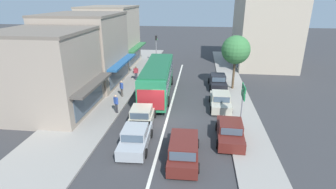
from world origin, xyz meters
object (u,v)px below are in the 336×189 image
Objects in this scene: traffic_light_downstreet at (156,45)px; pedestrian_with_handbag_near at (136,72)px; city_bus at (158,77)px; parked_sedan_kerb_third at (218,81)px; directional_road_sign at (243,96)px; wagon_queue_far_back at (184,149)px; street_tree_right at (236,50)px; parked_sedan_kerb_second at (220,101)px; pedestrian_browsing_midblock at (116,103)px; sedan_queue_gap_filler at (142,117)px; pedestrian_far_walker at (122,88)px; parked_sedan_kerb_front at (230,131)px; sedan_behind_bus_mid at (136,138)px.

traffic_light_downstreet is 8.95m from pedestrian_with_handbag_near.
city_bus is 7.10m from parked_sedan_kerb_third.
wagon_queue_far_back is at bearing -131.41° from directional_road_sign.
parked_sedan_kerb_third is 10.02m from directional_road_sign.
parked_sedan_kerb_third is 0.73× the size of street_tree_right.
traffic_light_downstreet reaches higher than pedestrian_with_handbag_near.
parked_sedan_kerb_second is 6.61m from street_tree_right.
pedestrian_browsing_midblock is (-0.50, -18.17, -1.79)m from traffic_light_downstreet.
wagon_queue_far_back is 1.08× the size of traffic_light_downstreet.
parked_sedan_kerb_third is at bearing 160.00° from street_tree_right.
wagon_queue_far_back reaches higher than parked_sedan_kerb_third.
sedan_queue_gap_filler is 2.62× the size of pedestrian_with_handbag_near.
pedestrian_with_handbag_near reaches higher than sedan_queue_gap_filler.
traffic_light_downstreet reaches higher than wagon_queue_far_back.
parked_sedan_kerb_third is (6.45, 9.93, 0.00)m from sedan_queue_gap_filler.
pedestrian_far_walker is at bearing 154.03° from directional_road_sign.
parked_sedan_kerb_front is at bearing -87.09° from parked_sedan_kerb_second.
street_tree_right is (0.41, 9.16, 1.62)m from directional_road_sign.
pedestrian_with_handbag_near is (-10.74, 10.88, -1.64)m from directional_road_sign.
sedan_queue_gap_filler is 3.29m from sedan_behind_bus_mid.
directional_road_sign is at bearing 25.34° from sedan_behind_bus_mid.
pedestrian_browsing_midblock is (-6.15, 5.98, 0.32)m from wagon_queue_far_back.
parked_sedan_kerb_front is at bearing -88.91° from parked_sedan_kerb_third.
parked_sedan_kerb_second is at bearing 71.83° from wagon_queue_far_back.
parked_sedan_kerb_second is 1.00× the size of traffic_light_downstreet.
city_bus is 3.75m from pedestrian_far_walker.
traffic_light_downstreet is 2.58× the size of pedestrian_browsing_midblock.
wagon_queue_far_back reaches higher than parked_sedan_kerb_front.
city_bus is 2.58× the size of parked_sedan_kerb_front.
pedestrian_browsing_midblock is (0.55, -9.47, -0.00)m from pedestrian_with_handbag_near.
parked_sedan_kerb_second is at bearing 15.67° from pedestrian_browsing_midblock.
street_tree_right reaches higher than pedestrian_far_walker.
wagon_queue_far_back is at bearing -108.17° from parked_sedan_kerb_second.
pedestrian_browsing_midblock is (-2.56, 1.60, 0.40)m from sedan_queue_gap_filler.
pedestrian_with_handbag_near reaches higher than parked_sedan_kerb_second.
parked_sedan_kerb_front is 2.61× the size of pedestrian_with_handbag_near.
parked_sedan_kerb_front and parked_sedan_kerb_second have the same top height.
pedestrian_with_handbag_near is at bearing 143.75° from parked_sedan_kerb_second.
street_tree_right is at bearing 36.19° from pedestrian_browsing_midblock.
directional_road_sign reaches higher than sedan_behind_bus_mid.
city_bus is 8.59m from street_tree_right.
traffic_light_downstreet is 1.17× the size of directional_road_sign.
street_tree_right is at bearing -8.74° from pedestrian_with_handbag_near.
parked_sedan_kerb_second and parked_sedan_kerb_third have the same top height.
street_tree_right is 3.57× the size of pedestrian_far_walker.
parked_sedan_kerb_third is 13.20m from traffic_light_downstreet.
pedestrian_browsing_midblock reaches higher than sedan_behind_bus_mid.
parked_sedan_kerb_front is 5.72m from parked_sedan_kerb_second.
sedan_behind_bus_mid is 1.00× the size of parked_sedan_kerb_third.
sedan_behind_bus_mid is 1.18× the size of directional_road_sign.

